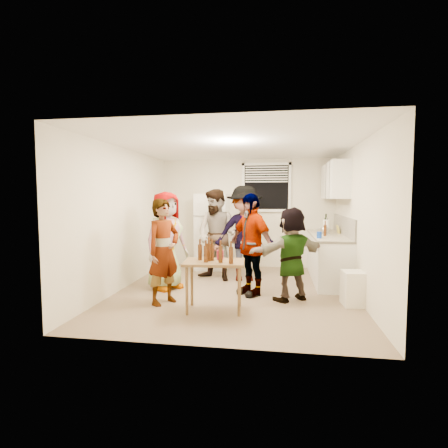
% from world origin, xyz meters
% --- Properties ---
extents(room, '(4.00, 4.50, 2.50)m').
position_xyz_m(room, '(0.00, 0.00, 0.00)').
color(room, silver).
rests_on(room, ground).
extents(window, '(1.12, 0.10, 1.06)m').
position_xyz_m(window, '(0.45, 2.21, 1.85)').
color(window, white).
rests_on(window, room).
extents(refrigerator, '(0.70, 0.70, 1.70)m').
position_xyz_m(refrigerator, '(-0.75, 1.88, 0.85)').
color(refrigerator, white).
rests_on(refrigerator, ground).
extents(counter_lower, '(0.60, 2.20, 0.86)m').
position_xyz_m(counter_lower, '(1.70, 1.15, 0.43)').
color(counter_lower, white).
rests_on(counter_lower, ground).
extents(countertop, '(0.64, 2.22, 0.04)m').
position_xyz_m(countertop, '(1.70, 1.15, 0.88)').
color(countertop, '#C0B69E').
rests_on(countertop, counter_lower).
extents(backsplash, '(0.03, 2.20, 0.36)m').
position_xyz_m(backsplash, '(1.99, 1.15, 1.08)').
color(backsplash, beige).
rests_on(backsplash, countertop).
extents(upper_cabinets, '(0.34, 1.60, 0.70)m').
position_xyz_m(upper_cabinets, '(1.83, 1.35, 1.95)').
color(upper_cabinets, white).
rests_on(upper_cabinets, room).
extents(kettle, '(0.23, 0.20, 0.19)m').
position_xyz_m(kettle, '(1.65, 1.28, 0.90)').
color(kettle, silver).
rests_on(kettle, countertop).
extents(paper_towel, '(0.13, 0.13, 0.28)m').
position_xyz_m(paper_towel, '(1.68, 1.30, 0.90)').
color(paper_towel, white).
rests_on(paper_towel, countertop).
extents(wine_bottle, '(0.07, 0.07, 0.27)m').
position_xyz_m(wine_bottle, '(1.75, 1.90, 0.90)').
color(wine_bottle, black).
rests_on(wine_bottle, countertop).
extents(beer_bottle_counter, '(0.06, 0.06, 0.21)m').
position_xyz_m(beer_bottle_counter, '(1.60, 0.86, 0.90)').
color(beer_bottle_counter, '#47230C').
rests_on(beer_bottle_counter, countertop).
extents(blue_cup, '(0.09, 0.09, 0.12)m').
position_xyz_m(blue_cup, '(1.45, 0.48, 0.90)').
color(blue_cup, '#133EB5').
rests_on(blue_cup, countertop).
extents(picture_frame, '(0.02, 0.19, 0.16)m').
position_xyz_m(picture_frame, '(1.92, 1.38, 0.98)').
color(picture_frame, '#DDC847').
rests_on(picture_frame, countertop).
extents(trash_bin, '(0.39, 0.39, 0.52)m').
position_xyz_m(trash_bin, '(1.88, -0.47, 0.25)').
color(trash_bin, white).
rests_on(trash_bin, ground).
extents(serving_table, '(0.90, 0.64, 0.72)m').
position_xyz_m(serving_table, '(-0.17, -1.03, 0.00)').
color(serving_table, brown).
rests_on(serving_table, ground).
extents(beer_bottle_table, '(0.07, 0.07, 0.25)m').
position_xyz_m(beer_bottle_table, '(-0.25, -1.03, 0.72)').
color(beer_bottle_table, '#47230C').
rests_on(beer_bottle_table, serving_table).
extents(red_cup, '(0.10, 0.10, 0.13)m').
position_xyz_m(red_cup, '(-0.11, -0.89, 0.72)').
color(red_cup, '#B51B3D').
rests_on(red_cup, serving_table).
extents(guest_grey, '(1.90, 1.69, 0.55)m').
position_xyz_m(guest_grey, '(-1.23, 0.03, 0.00)').
color(guest_grey, '#959595').
rests_on(guest_grey, ground).
extents(guest_stripe, '(1.68, 1.33, 0.39)m').
position_xyz_m(guest_stripe, '(-1.00, -0.81, 0.00)').
color(guest_stripe, '#141933').
rests_on(guest_stripe, ground).
extents(guest_back_left, '(1.52, 1.98, 0.68)m').
position_xyz_m(guest_back_left, '(-0.46, 0.81, 0.00)').
color(guest_back_left, brown).
rests_on(guest_back_left, ground).
extents(guest_back_right, '(1.51, 2.04, 0.69)m').
position_xyz_m(guest_back_right, '(0.08, 0.87, 0.00)').
color(guest_back_right, '#424247').
rests_on(guest_back_right, ground).
extents(guest_black, '(1.91, 1.89, 0.41)m').
position_xyz_m(guest_black, '(0.28, -0.12, 0.00)').
color(guest_black, black).
rests_on(guest_black, ground).
extents(guest_orange, '(1.97, 2.00, 0.44)m').
position_xyz_m(guest_orange, '(0.94, -0.34, 0.00)').
color(guest_orange, '#C87D3B').
rests_on(guest_orange, ground).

